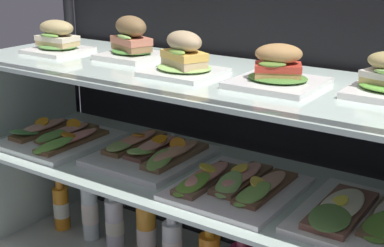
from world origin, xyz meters
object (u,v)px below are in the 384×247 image
at_px(open_sandwich_tray_far_left, 152,152).
at_px(juice_bottle_front_left_end, 61,206).
at_px(open_sandwich_tray_mid_left, 235,184).
at_px(open_sandwich_tray_right_of_center, 364,216).
at_px(juice_bottle_front_second, 172,245).
at_px(juice_bottle_tucked_behind, 115,221).
at_px(open_sandwich_tray_far_right, 59,137).
at_px(plated_roll_sandwich_mid_right, 58,39).
at_px(plated_roll_sandwich_right_of_center, 184,58).
at_px(plated_roll_sandwich_mid_left, 131,42).
at_px(plated_roll_sandwich_near_left_corner, 278,72).
at_px(juice_bottle_front_right_end, 146,229).
at_px(juice_bottle_back_left, 90,211).

xyz_separation_m(open_sandwich_tray_far_left, juice_bottle_front_left_end, (-0.43, 0.01, -0.30)).
distance_m(open_sandwich_tray_mid_left, open_sandwich_tray_right_of_center, 0.34).
bearing_deg(juice_bottle_front_second, juice_bottle_tucked_behind, 176.73).
bearing_deg(open_sandwich_tray_far_right, juice_bottle_front_left_end, 144.00).
distance_m(open_sandwich_tray_far_left, open_sandwich_tray_mid_left, 0.33).
distance_m(open_sandwich_tray_far_right, open_sandwich_tray_mid_left, 0.67).
height_order(plated_roll_sandwich_mid_right, open_sandwich_tray_mid_left, plated_roll_sandwich_mid_right).
xyz_separation_m(open_sandwich_tray_right_of_center, juice_bottle_front_left_end, (-1.09, 0.05, -0.30)).
bearing_deg(juice_bottle_tucked_behind, plated_roll_sandwich_right_of_center, -12.74).
height_order(plated_roll_sandwich_mid_left, open_sandwich_tray_far_right, plated_roll_sandwich_mid_left).
xyz_separation_m(plated_roll_sandwich_near_left_corner, open_sandwich_tray_right_of_center, (0.24, -0.01, -0.31)).
relative_size(plated_roll_sandwich_mid_right, plated_roll_sandwich_near_left_corner, 0.84).
relative_size(plated_roll_sandwich_mid_right, open_sandwich_tray_right_of_center, 0.52).
bearing_deg(open_sandwich_tray_far_left, open_sandwich_tray_far_right, -170.25).
xyz_separation_m(plated_roll_sandwich_mid_left, plated_roll_sandwich_near_left_corner, (0.51, -0.06, -0.02)).
relative_size(open_sandwich_tray_mid_left, juice_bottle_front_second, 1.60).
bearing_deg(open_sandwich_tray_far_right, juice_bottle_front_right_end, 17.43).
height_order(open_sandwich_tray_far_left, juice_bottle_front_second, open_sandwich_tray_far_left).
xyz_separation_m(open_sandwich_tray_far_left, juice_bottle_front_right_end, (-0.06, 0.03, -0.29)).
xyz_separation_m(plated_roll_sandwich_mid_right, open_sandwich_tray_far_right, (0.02, -0.04, -0.31)).
bearing_deg(open_sandwich_tray_right_of_center, open_sandwich_tray_far_left, 176.16).
bearing_deg(plated_roll_sandwich_mid_right, open_sandwich_tray_right_of_center, -1.68).
xyz_separation_m(plated_roll_sandwich_right_of_center, juice_bottle_tucked_behind, (-0.35, 0.08, -0.61)).
bearing_deg(open_sandwich_tray_far_right, plated_roll_sandwich_near_left_corner, 2.23).
bearing_deg(plated_roll_sandwich_mid_right, plated_roll_sandwich_mid_left, 10.57).
relative_size(plated_roll_sandwich_mid_left, juice_bottle_front_right_end, 0.69).
bearing_deg(juice_bottle_tucked_behind, juice_bottle_front_left_end, -175.61).
bearing_deg(juice_bottle_front_left_end, juice_bottle_back_left, 3.26).
distance_m(plated_roll_sandwich_mid_right, open_sandwich_tray_mid_left, 0.75).
relative_size(plated_roll_sandwich_near_left_corner, juice_bottle_front_second, 0.98).
bearing_deg(plated_roll_sandwich_right_of_center, plated_roll_sandwich_near_left_corner, 5.55).
height_order(plated_roll_sandwich_near_left_corner, open_sandwich_tray_far_right, plated_roll_sandwich_near_left_corner).
xyz_separation_m(plated_roll_sandwich_mid_right, open_sandwich_tray_far_left, (0.36, 0.01, -0.31)).
distance_m(plated_roll_sandwich_right_of_center, juice_bottle_front_second, 0.62).
distance_m(juice_bottle_tucked_behind, juice_bottle_front_right_end, 0.13).
xyz_separation_m(plated_roll_sandwich_mid_left, juice_bottle_back_left, (-0.20, -0.02, -0.61)).
xyz_separation_m(juice_bottle_front_left_end, juice_bottle_front_right_end, (0.37, 0.03, 0.01)).
bearing_deg(open_sandwich_tray_right_of_center, juice_bottle_front_left_end, 177.41).
bearing_deg(open_sandwich_tray_mid_left, juice_bottle_front_left_end, 175.08).
bearing_deg(open_sandwich_tray_right_of_center, juice_bottle_tucked_behind, 175.42).
xyz_separation_m(plated_roll_sandwich_mid_left, open_sandwich_tray_right_of_center, (0.76, -0.08, -0.32)).
bearing_deg(plated_roll_sandwich_mid_left, juice_bottle_front_left_end, -174.93).
distance_m(open_sandwich_tray_far_right, juice_bottle_back_left, 0.30).
bearing_deg(plated_roll_sandwich_near_left_corner, open_sandwich_tray_right_of_center, -3.48).
distance_m(plated_roll_sandwich_near_left_corner, juice_bottle_back_left, 0.92).
bearing_deg(juice_bottle_front_right_end, juice_bottle_front_left_end, -176.08).
relative_size(plated_roll_sandwich_near_left_corner, juice_bottle_front_left_end, 0.97).
height_order(plated_roll_sandwich_near_left_corner, juice_bottle_tucked_behind, plated_roll_sandwich_near_left_corner).
bearing_deg(juice_bottle_front_right_end, plated_roll_sandwich_mid_right, -171.56).
bearing_deg(plated_roll_sandwich_right_of_center, juice_bottle_front_second, 145.33).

